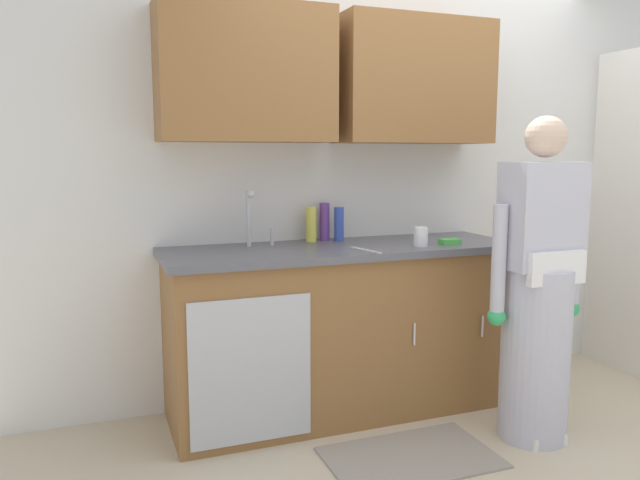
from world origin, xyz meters
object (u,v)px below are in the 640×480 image
(person_at_sink, at_px, (538,305))
(cup_by_sink, at_px, (421,237))
(sink, at_px, (263,253))
(sponge, at_px, (450,242))
(bottle_cleaner_spray, at_px, (325,222))
(bottle_water_tall, at_px, (339,224))
(knife_on_counter, at_px, (365,250))
(bottle_dish_liquid, at_px, (311,224))

(person_at_sink, xyz_separation_m, cup_by_sink, (-0.38, 0.50, 0.30))
(sink, distance_m, person_at_sink, 1.42)
(sponge, bearing_deg, person_at_sink, -68.34)
(bottle_cleaner_spray, distance_m, cup_by_sink, 0.57)
(person_at_sink, height_order, bottle_water_tall, person_at_sink)
(sink, xyz_separation_m, bottle_water_tall, (0.50, 0.17, 0.11))
(bottle_cleaner_spray, bearing_deg, bottle_water_tall, -35.63)
(bottle_water_tall, distance_m, knife_on_counter, 0.39)
(bottle_cleaner_spray, bearing_deg, bottle_dish_liquid, -167.97)
(sink, bearing_deg, bottle_water_tall, 18.63)
(cup_by_sink, bearing_deg, sponge, 1.36)
(bottle_cleaner_spray, bearing_deg, person_at_sink, -48.18)
(bottle_water_tall, bearing_deg, cup_by_sink, -45.16)
(person_at_sink, relative_size, bottle_water_tall, 8.29)
(sink, bearing_deg, knife_on_counter, -23.16)
(bottle_water_tall, relative_size, knife_on_counter, 0.81)
(person_at_sink, bearing_deg, knife_on_counter, 147.92)
(bottle_dish_liquid, bearing_deg, sink, -149.65)
(knife_on_counter, xyz_separation_m, sponge, (0.53, 0.04, 0.01))
(person_at_sink, xyz_separation_m, bottle_dish_liquid, (-0.88, 0.87, 0.35))
(cup_by_sink, height_order, knife_on_counter, cup_by_sink)
(knife_on_counter, bearing_deg, sponge, 81.44)
(person_at_sink, xyz_separation_m, bottle_cleaner_spray, (-0.80, 0.89, 0.36))
(sink, xyz_separation_m, knife_on_counter, (0.49, -0.21, 0.02))
(bottle_dish_liquid, bearing_deg, person_at_sink, -44.52)
(person_at_sink, height_order, bottle_dish_liquid, person_at_sink)
(sink, distance_m, bottle_water_tall, 0.54)
(bottle_dish_liquid, bearing_deg, sponge, -28.30)
(person_at_sink, distance_m, bottle_cleaner_spray, 1.25)
(bottle_cleaner_spray, bearing_deg, knife_on_counter, -81.76)
(sponge, bearing_deg, bottle_water_tall, 147.30)
(cup_by_sink, height_order, sponge, cup_by_sink)
(knife_on_counter, bearing_deg, bottle_water_tall, 165.88)
(knife_on_counter, bearing_deg, person_at_sink, 44.97)
(bottle_cleaner_spray, bearing_deg, sponge, -33.05)
(bottle_cleaner_spray, bearing_deg, cup_by_sink, -43.72)
(bottle_dish_liquid, relative_size, cup_by_sink, 1.93)
(cup_by_sink, bearing_deg, bottle_water_tall, 134.84)
(sink, height_order, bottle_water_tall, sink)
(person_at_sink, xyz_separation_m, knife_on_counter, (-0.73, 0.46, 0.25))
(bottle_cleaner_spray, bearing_deg, sink, -153.05)
(person_at_sink, distance_m, cup_by_sink, 0.70)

